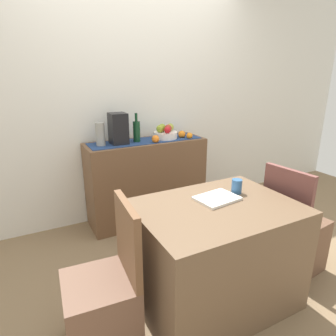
{
  "coord_description": "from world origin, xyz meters",
  "views": [
    {
      "loc": [
        -1.14,
        -1.82,
        1.56
      ],
      "look_at": [
        -0.0,
        0.37,
        0.75
      ],
      "focal_mm": 31.21,
      "sensor_mm": 36.0,
      "label": 1
    }
  ],
  "objects_px": {
    "chair_by_corner": "(292,239)",
    "coffee_cup": "(237,186)",
    "wine_bottle": "(137,131)",
    "coffee_maker": "(118,129)",
    "sideboard_console": "(147,181)",
    "ceramic_vase": "(100,134)",
    "dining_table": "(215,254)",
    "open_book": "(217,198)",
    "fruit_bowl": "(165,135)",
    "chair_near_window": "(104,307)"
  },
  "relations": [
    {
      "from": "coffee_maker",
      "to": "coffee_cup",
      "type": "bearing_deg",
      "value": -69.91
    },
    {
      "from": "ceramic_vase",
      "to": "open_book",
      "type": "xyz_separation_m",
      "value": [
        0.44,
        -1.28,
        -0.25
      ]
    },
    {
      "from": "chair_by_corner",
      "to": "sideboard_console",
      "type": "bearing_deg",
      "value": 117.39
    },
    {
      "from": "coffee_cup",
      "to": "sideboard_console",
      "type": "bearing_deg",
      "value": 97.52
    },
    {
      "from": "open_book",
      "to": "chair_near_window",
      "type": "distance_m",
      "value": 0.97
    },
    {
      "from": "ceramic_vase",
      "to": "coffee_cup",
      "type": "xyz_separation_m",
      "value": [
        0.64,
        -1.25,
        -0.21
      ]
    },
    {
      "from": "wine_bottle",
      "to": "coffee_cup",
      "type": "xyz_separation_m",
      "value": [
        0.26,
        -1.25,
        -0.21
      ]
    },
    {
      "from": "wine_bottle",
      "to": "fruit_bowl",
      "type": "bearing_deg",
      "value": -0.0
    },
    {
      "from": "ceramic_vase",
      "to": "dining_table",
      "type": "height_order",
      "value": "ceramic_vase"
    },
    {
      "from": "wine_bottle",
      "to": "chair_near_window",
      "type": "distance_m",
      "value": 1.73
    },
    {
      "from": "dining_table",
      "to": "open_book",
      "type": "height_order",
      "value": "open_book"
    },
    {
      "from": "coffee_maker",
      "to": "open_book",
      "type": "xyz_separation_m",
      "value": [
        0.26,
        -1.28,
        -0.29
      ]
    },
    {
      "from": "fruit_bowl",
      "to": "dining_table",
      "type": "height_order",
      "value": "fruit_bowl"
    },
    {
      "from": "coffee_maker",
      "to": "chair_near_window",
      "type": "height_order",
      "value": "coffee_maker"
    },
    {
      "from": "coffee_maker",
      "to": "open_book",
      "type": "distance_m",
      "value": 1.34
    },
    {
      "from": "sideboard_console",
      "to": "chair_near_window",
      "type": "bearing_deg",
      "value": -122.68
    },
    {
      "from": "open_book",
      "to": "sideboard_console",
      "type": "bearing_deg",
      "value": 81.54
    },
    {
      "from": "sideboard_console",
      "to": "dining_table",
      "type": "xyz_separation_m",
      "value": [
        -0.08,
        -1.36,
        -0.07
      ]
    },
    {
      "from": "ceramic_vase",
      "to": "wine_bottle",
      "type": "bearing_deg",
      "value": 0.0
    },
    {
      "from": "coffee_maker",
      "to": "fruit_bowl",
      "type": "bearing_deg",
      "value": 0.0
    },
    {
      "from": "chair_by_corner",
      "to": "coffee_cup",
      "type": "bearing_deg",
      "value": 168.31
    },
    {
      "from": "fruit_bowl",
      "to": "chair_near_window",
      "type": "xyz_separation_m",
      "value": [
        -1.1,
        -1.36,
        -0.66
      ]
    },
    {
      "from": "coffee_maker",
      "to": "open_book",
      "type": "height_order",
      "value": "coffee_maker"
    },
    {
      "from": "sideboard_console",
      "to": "dining_table",
      "type": "bearing_deg",
      "value": -93.53
    },
    {
      "from": "wine_bottle",
      "to": "ceramic_vase",
      "type": "distance_m",
      "value": 0.37
    },
    {
      "from": "wine_bottle",
      "to": "dining_table",
      "type": "bearing_deg",
      "value": -89.31
    },
    {
      "from": "fruit_bowl",
      "to": "ceramic_vase",
      "type": "distance_m",
      "value": 0.7
    },
    {
      "from": "coffee_cup",
      "to": "chair_near_window",
      "type": "bearing_deg",
      "value": -173.89
    },
    {
      "from": "wine_bottle",
      "to": "chair_by_corner",
      "type": "xyz_separation_m",
      "value": [
        0.8,
        -1.36,
        -0.73
      ]
    },
    {
      "from": "sideboard_console",
      "to": "wine_bottle",
      "type": "relative_size",
      "value": 4.27
    },
    {
      "from": "coffee_cup",
      "to": "chair_by_corner",
      "type": "xyz_separation_m",
      "value": [
        0.54,
        -0.11,
        -0.53
      ]
    },
    {
      "from": "sideboard_console",
      "to": "coffee_cup",
      "type": "distance_m",
      "value": 1.3
    },
    {
      "from": "wine_bottle",
      "to": "chair_near_window",
      "type": "relative_size",
      "value": 0.33
    },
    {
      "from": "fruit_bowl",
      "to": "wine_bottle",
      "type": "bearing_deg",
      "value": 180.0
    },
    {
      "from": "wine_bottle",
      "to": "coffee_cup",
      "type": "bearing_deg",
      "value": -78.03
    },
    {
      "from": "wine_bottle",
      "to": "coffee_maker",
      "type": "distance_m",
      "value": 0.2
    },
    {
      "from": "fruit_bowl",
      "to": "chair_near_window",
      "type": "distance_m",
      "value": 1.87
    },
    {
      "from": "open_book",
      "to": "fruit_bowl",
      "type": "bearing_deg",
      "value": 71.51
    },
    {
      "from": "dining_table",
      "to": "chair_near_window",
      "type": "distance_m",
      "value": 0.79
    },
    {
      "from": "open_book",
      "to": "chair_by_corner",
      "type": "distance_m",
      "value": 0.88
    },
    {
      "from": "coffee_maker",
      "to": "ceramic_vase",
      "type": "bearing_deg",
      "value": 180.0
    },
    {
      "from": "ceramic_vase",
      "to": "chair_by_corner",
      "type": "xyz_separation_m",
      "value": [
        1.18,
        -1.36,
        -0.74
      ]
    },
    {
      "from": "sideboard_console",
      "to": "coffee_cup",
      "type": "height_order",
      "value": "sideboard_console"
    },
    {
      "from": "open_book",
      "to": "coffee_maker",
      "type": "bearing_deg",
      "value": 94.46
    },
    {
      "from": "chair_near_window",
      "to": "open_book",
      "type": "bearing_deg",
      "value": 5.49
    },
    {
      "from": "wine_bottle",
      "to": "open_book",
      "type": "relative_size",
      "value": 1.05
    },
    {
      "from": "wine_bottle",
      "to": "ceramic_vase",
      "type": "xyz_separation_m",
      "value": [
        -0.37,
        -0.0,
        0.0
      ]
    },
    {
      "from": "wine_bottle",
      "to": "coffee_maker",
      "type": "bearing_deg",
      "value": -180.0
    },
    {
      "from": "fruit_bowl",
      "to": "open_book",
      "type": "xyz_separation_m",
      "value": [
        -0.26,
        -1.28,
        -0.18
      ]
    },
    {
      "from": "coffee_maker",
      "to": "dining_table",
      "type": "bearing_deg",
      "value": -81.28
    }
  ]
}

